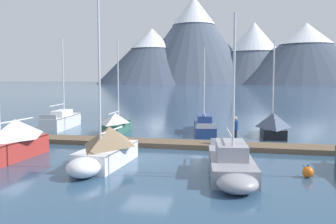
% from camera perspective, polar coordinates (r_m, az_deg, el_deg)
% --- Properties ---
extents(ground_plane, '(700.00, 700.00, 0.00)m').
position_cam_1_polar(ground_plane, '(20.45, -3.07, -7.13)').
color(ground_plane, '#2D4C6B').
extents(mountain_west_summit, '(74.62, 74.62, 37.09)m').
position_cam_1_polar(mountain_west_summit, '(255.89, -2.46, 8.61)').
color(mountain_west_summit, '#424C60').
rests_on(mountain_west_summit, ground).
extents(mountain_central_massif, '(86.80, 86.80, 59.44)m').
position_cam_1_polar(mountain_central_massif, '(264.34, 3.94, 10.95)').
color(mountain_central_massif, '#4C566B').
rests_on(mountain_central_massif, ground).
extents(mountain_shoulder_ridge, '(65.33, 65.33, 40.79)m').
position_cam_1_polar(mountain_shoulder_ridge, '(259.59, 12.91, 8.96)').
color(mountain_shoulder_ridge, slate).
rests_on(mountain_shoulder_ridge, ground).
extents(mountain_east_summit, '(89.79, 89.79, 38.28)m').
position_cam_1_polar(mountain_east_summit, '(252.81, 20.19, 8.46)').
color(mountain_east_summit, '#424C60').
rests_on(mountain_east_summit, ground).
extents(dock, '(23.45, 3.06, 0.30)m').
position_cam_1_polar(dock, '(24.25, -0.86, -4.80)').
color(dock, brown).
rests_on(dock, ground).
extents(sailboat_nearest_berth, '(2.06, 7.01, 7.74)m').
position_cam_1_polar(sailboat_nearest_berth, '(34.10, -15.59, -1.18)').
color(sailboat_nearest_berth, silver).
rests_on(sailboat_nearest_berth, ground).
extents(sailboat_second_berth, '(2.05, 5.87, 7.76)m').
position_cam_1_polar(sailboat_second_berth, '(21.73, -22.97, -4.12)').
color(sailboat_second_berth, '#B2332D').
rests_on(sailboat_second_berth, ground).
extents(sailboat_mid_dock_port, '(1.86, 5.40, 7.28)m').
position_cam_1_polar(sailboat_mid_dock_port, '(30.35, -7.78, -1.62)').
color(sailboat_mid_dock_port, '#336B56').
rests_on(sailboat_mid_dock_port, ground).
extents(sailboat_mid_dock_starboard, '(2.21, 5.75, 8.50)m').
position_cam_1_polar(sailboat_mid_dock_starboard, '(18.98, -9.50, -5.43)').
color(sailboat_mid_dock_starboard, white).
rests_on(sailboat_mid_dock_starboard, ground).
extents(sailboat_far_berth, '(2.34, 7.33, 6.79)m').
position_cam_1_polar(sailboat_far_berth, '(30.35, 5.50, -2.02)').
color(sailboat_far_berth, navy).
rests_on(sailboat_far_berth, ground).
extents(sailboat_outer_slip, '(2.47, 7.02, 7.11)m').
position_cam_1_polar(sailboat_outer_slip, '(17.27, 9.63, -7.68)').
color(sailboat_outer_slip, '#93939E').
rests_on(sailboat_outer_slip, ground).
extents(sailboat_end_of_dock, '(1.87, 5.32, 7.15)m').
position_cam_1_polar(sailboat_end_of_dock, '(29.17, 15.62, -1.90)').
color(sailboat_end_of_dock, black).
rests_on(sailboat_end_of_dock, ground).
extents(person_on_dock, '(0.34, 0.56, 1.69)m').
position_cam_1_polar(person_on_dock, '(23.45, 10.20, -2.47)').
color(person_on_dock, '#232328').
rests_on(person_on_dock, dock).
extents(mooring_buoy_channel_marker, '(0.50, 0.50, 0.58)m').
position_cam_1_polar(mooring_buoy_channel_marker, '(17.79, 20.50, -8.54)').
color(mooring_buoy_channel_marker, orange).
rests_on(mooring_buoy_channel_marker, ground).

